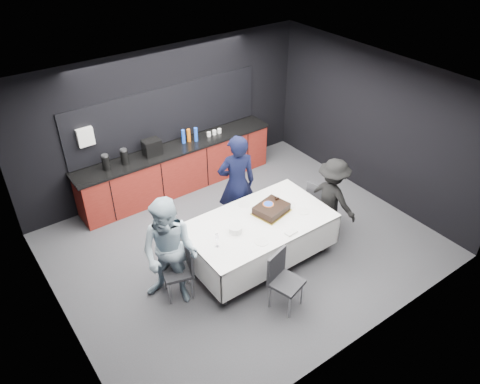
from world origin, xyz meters
The scene contains 18 objects.
ground centered at (0.00, 0.00, 0.00)m, with size 6.00×6.00×0.00m, color #424347.
room_shell centered at (0.00, 0.00, 1.86)m, with size 6.04×5.04×2.82m.
kitchenette centered at (-0.02, 2.22, 0.54)m, with size 4.10×0.64×2.05m.
party_table centered at (0.00, -0.40, 0.64)m, with size 2.32×1.32×0.78m.
cake_assembly centered at (0.30, -0.34, 0.85)m, with size 0.63×0.55×0.17m.
plate_stack centered at (-0.45, -0.41, 0.83)m, with size 0.21×0.21×0.10m, color white.
loose_plate_near centered at (-0.27, -0.83, 0.78)m, with size 0.21×0.21×0.01m, color white.
loose_plate_right_a centered at (0.67, -0.36, 0.78)m, with size 0.20×0.20×0.01m, color white.
loose_plate_right_b centered at (0.74, -0.63, 0.78)m, with size 0.21×0.21×0.01m, color white.
loose_plate_far centered at (0.08, 0.08, 0.78)m, with size 0.20×0.20×0.01m, color white.
fork_pile centered at (0.21, -0.93, 0.79)m, with size 0.18×0.11×0.03m, color white.
champagne_flute centered at (-0.86, -0.53, 0.94)m, with size 0.06×0.06×0.22m.
chair_left centered at (-1.37, -0.35, 0.53)m, with size 0.52×0.52×0.92m.
chair_right centered at (1.40, -0.33, 0.53)m, with size 0.52×0.52×0.92m.
chair_near centered at (-0.32, -1.37, 0.53)m, with size 0.52×0.52×0.92m.
person_center centered at (0.22, 0.49, 0.91)m, with size 0.67×0.44×1.83m, color black.
person_left centered at (-1.54, -0.36, 0.88)m, with size 0.86×0.67×1.76m, color #9EB6C6.
person_right centered at (1.43, -0.58, 0.73)m, with size 0.95×0.54×1.46m, color black.
Camera 1 is at (-3.63, -4.93, 5.29)m, focal length 35.00 mm.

